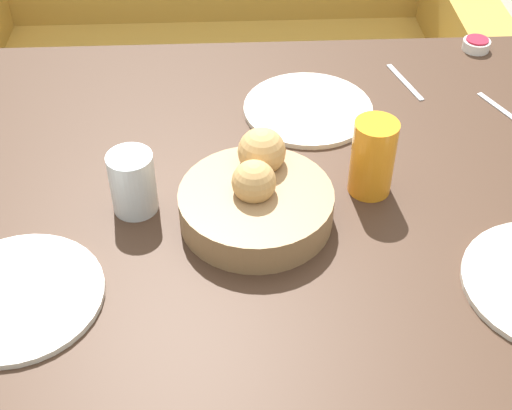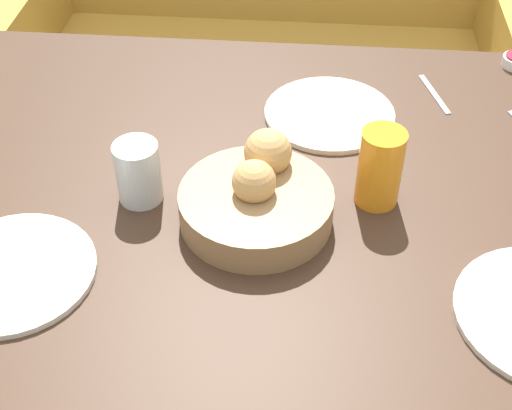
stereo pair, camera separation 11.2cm
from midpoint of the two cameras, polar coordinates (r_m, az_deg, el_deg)
dining_table at (r=1.22m, az=4.47°, el=-2.43°), size 1.54×1.04×0.71m
couch at (r=2.31m, az=2.28°, el=11.13°), size 1.56×0.70×0.86m
bread_basket at (r=1.12m, az=2.96°, el=0.45°), size 0.24×0.24×0.12m
plate_near_left at (r=1.09m, az=-16.13°, el=-5.32°), size 0.24×0.24×0.01m
plate_far_center at (r=1.37m, az=8.24°, el=7.16°), size 0.25×0.25×0.01m
juice_glass at (r=1.16m, az=12.64°, el=2.82°), size 0.07×0.07×0.13m
water_tumbler at (r=1.15m, az=-6.68°, el=2.50°), size 0.07×0.07×0.11m
spoon_coffee at (r=1.48m, az=16.22°, el=8.45°), size 0.05×0.14×0.00m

